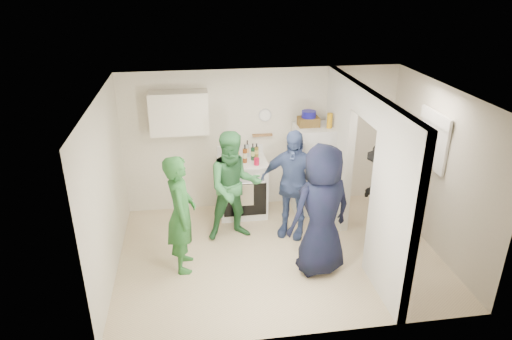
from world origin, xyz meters
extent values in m
plane|color=beige|center=(0.00, 0.00, 0.00)|extent=(4.80, 4.80, 0.00)
plane|color=silver|center=(0.00, 1.70, 1.25)|extent=(4.80, 0.00, 4.80)
plane|color=silver|center=(0.00, -1.70, 1.25)|extent=(4.80, 0.00, 4.80)
plane|color=silver|center=(-2.40, 0.00, 1.25)|extent=(0.00, 3.40, 3.40)
plane|color=silver|center=(2.40, 0.00, 1.25)|extent=(0.00, 3.40, 3.40)
plane|color=white|center=(0.00, 0.00, 2.50)|extent=(4.80, 4.80, 0.00)
cube|color=silver|center=(1.20, 1.10, 1.25)|extent=(0.12, 1.20, 2.50)
cube|color=silver|center=(1.20, -1.10, 1.25)|extent=(0.12, 1.20, 2.50)
cube|color=silver|center=(1.20, 0.00, 2.30)|extent=(0.12, 1.00, 0.40)
cube|color=white|center=(-0.39, 1.37, 0.50)|extent=(0.84, 0.70, 1.00)
cube|color=silver|center=(-1.40, 1.52, 1.85)|extent=(0.95, 0.34, 0.70)
cube|color=silver|center=(0.84, 1.34, 0.78)|extent=(0.65, 0.63, 1.57)
cube|color=brown|center=(0.74, 1.39, 1.64)|extent=(0.35, 0.25, 0.15)
cylinder|color=navy|center=(0.74, 1.39, 1.77)|extent=(0.24, 0.24, 0.11)
cylinder|color=gold|center=(1.06, 1.24, 1.69)|extent=(0.09, 0.09, 0.25)
cylinder|color=white|center=(0.05, 1.68, 1.70)|extent=(0.22, 0.02, 0.22)
cube|color=olive|center=(0.00, 1.65, 1.35)|extent=(0.35, 0.08, 0.03)
cube|color=black|center=(2.38, 0.20, 1.65)|extent=(0.03, 0.70, 0.80)
cube|color=white|center=(2.36, 0.20, 1.65)|extent=(0.04, 0.76, 0.86)
cube|color=white|center=(2.34, 0.20, 2.00)|extent=(0.04, 0.82, 0.18)
cylinder|color=yellow|center=(-0.51, 1.15, 1.12)|extent=(0.09, 0.09, 0.25)
cylinder|color=#B30B2E|center=(-0.17, 1.17, 1.06)|extent=(0.09, 0.09, 0.12)
imported|color=#2A6A31|center=(-1.43, -0.10, 0.87)|extent=(0.42, 0.64, 1.74)
imported|color=#33753C|center=(-0.61, 0.61, 0.89)|extent=(0.93, 0.76, 1.79)
imported|color=#38487B|center=(0.30, 0.56, 0.90)|extent=(1.13, 0.88, 1.79)
imported|color=black|center=(0.49, -0.45, 0.96)|extent=(1.07, 0.86, 1.91)
imported|color=black|center=(1.63, 0.14, 0.83)|extent=(0.63, 1.08, 1.66)
cylinder|color=brown|center=(-0.69, 1.50, 1.14)|extent=(0.06, 0.06, 0.28)
cylinder|color=#1D5724|center=(-0.56, 1.27, 1.15)|extent=(0.06, 0.06, 0.30)
cylinder|color=#9599A2|center=(-0.46, 1.51, 1.13)|extent=(0.07, 0.07, 0.26)
cylinder|color=brown|center=(-0.35, 1.30, 1.16)|extent=(0.07, 0.07, 0.32)
cylinder|color=#9EA8AF|center=(-0.28, 1.56, 1.15)|extent=(0.06, 0.06, 0.29)
cylinder|color=#13361E|center=(-0.20, 1.39, 1.15)|extent=(0.07, 0.07, 0.30)
cylinder|color=olive|center=(-0.12, 1.51, 1.13)|extent=(0.07, 0.07, 0.25)
cylinder|color=#A3A8AE|center=(-0.70, 1.24, 1.16)|extent=(0.07, 0.07, 0.32)
camera|label=1|loc=(-1.20, -5.75, 4.00)|focal=32.00mm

